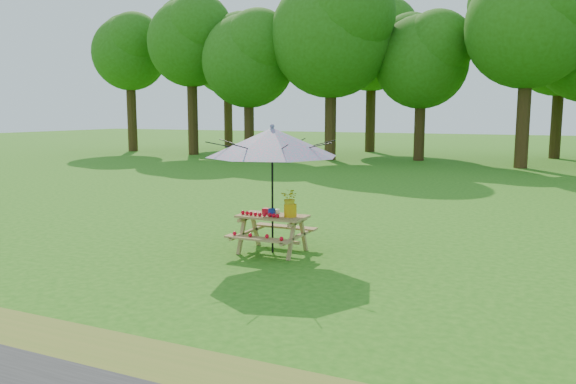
% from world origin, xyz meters
% --- Properties ---
extents(ground, '(120.00, 120.00, 0.00)m').
position_xyz_m(ground, '(0.00, 0.00, 0.00)').
color(ground, '#276B14').
rests_on(ground, ground).
extents(picnic_table, '(1.20, 1.32, 0.67)m').
position_xyz_m(picnic_table, '(-4.70, 1.80, 0.33)').
color(picnic_table, '#996745').
rests_on(picnic_table, ground).
extents(patio_umbrella, '(2.57, 2.57, 2.26)m').
position_xyz_m(patio_umbrella, '(-4.70, 1.80, 1.95)').
color(patio_umbrella, black).
rests_on(patio_umbrella, ground).
extents(produce_bins, '(0.31, 0.41, 0.13)m').
position_xyz_m(produce_bins, '(-4.76, 1.84, 0.72)').
color(produce_bins, red).
rests_on(produce_bins, picnic_table).
extents(tomatoes_row, '(0.77, 0.13, 0.07)m').
position_xyz_m(tomatoes_row, '(-4.85, 1.62, 0.71)').
color(tomatoes_row, red).
rests_on(tomatoes_row, picnic_table).
extents(flower_bucket, '(0.32, 0.28, 0.49)m').
position_xyz_m(flower_bucket, '(-4.36, 1.80, 0.93)').
color(flower_bucket, '#EBA40C').
rests_on(flower_bucket, picnic_table).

